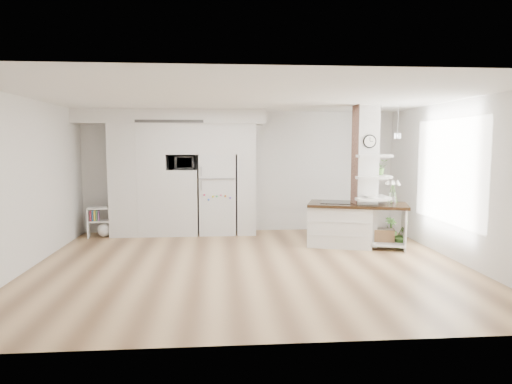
{
  "coord_description": "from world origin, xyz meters",
  "views": [
    {
      "loc": [
        -0.49,
        -7.3,
        1.97
      ],
      "look_at": [
        0.18,
        0.9,
        1.1
      ],
      "focal_mm": 32.0,
      "sensor_mm": 36.0,
      "label": 1
    }
  ],
  "objects_px": {
    "refrigerator": "(217,194)",
    "kitchen_island": "(346,223)",
    "floor_plant_a": "(401,234)",
    "bookshelf": "(102,224)"
  },
  "relations": [
    {
      "from": "bookshelf",
      "to": "floor_plant_a",
      "type": "xyz_separation_m",
      "value": [
        5.93,
        -1.55,
        -0.02
      ]
    },
    {
      "from": "kitchen_island",
      "to": "floor_plant_a",
      "type": "bearing_deg",
      "value": -1.35
    },
    {
      "from": "bookshelf",
      "to": "floor_plant_a",
      "type": "distance_m",
      "value": 6.13
    },
    {
      "from": "refrigerator",
      "to": "floor_plant_a",
      "type": "xyz_separation_m",
      "value": [
        3.48,
        -1.73,
        -0.61
      ]
    },
    {
      "from": "kitchen_island",
      "to": "bookshelf",
      "type": "relative_size",
      "value": 3.21
    },
    {
      "from": "kitchen_island",
      "to": "floor_plant_a",
      "type": "xyz_separation_m",
      "value": [
        0.98,
        -0.33,
        -0.18
      ]
    },
    {
      "from": "bookshelf",
      "to": "floor_plant_a",
      "type": "relative_size",
      "value": 1.2
    },
    {
      "from": "refrigerator",
      "to": "kitchen_island",
      "type": "bearing_deg",
      "value": -29.28
    },
    {
      "from": "bookshelf",
      "to": "floor_plant_a",
      "type": "height_order",
      "value": "bookshelf"
    },
    {
      "from": "bookshelf",
      "to": "floor_plant_a",
      "type": "bearing_deg",
      "value": -23.67
    }
  ]
}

